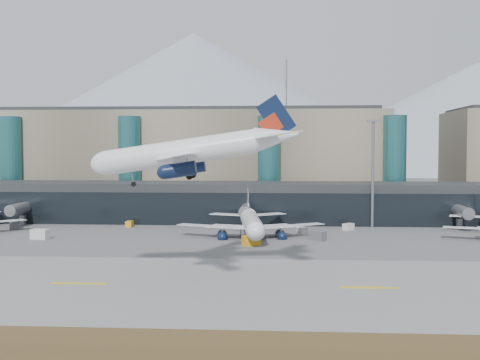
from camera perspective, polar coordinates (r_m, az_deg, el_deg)
name	(u,v)px	position (r m, az deg, el deg)	size (l,w,h in m)	color
ground	(230,265)	(98.07, -0.92, -8.03)	(900.00, 900.00, 0.00)	#515154
runway_strip	(222,286)	(83.45, -1.76, -9.98)	(400.00, 40.00, 0.04)	slate
dirt_verge	(197,346)	(59.52, -4.13, -15.39)	(400.00, 14.00, 0.03)	#47351E
runway_markings	(222,285)	(83.44, -1.76, -9.96)	(128.00, 1.00, 0.02)	gold
concourse	(248,202)	(154.49, 0.80, -2.12)	(170.00, 27.00, 10.00)	black
terminal_main	(174,159)	(188.84, -6.30, 1.97)	(130.00, 30.00, 31.00)	gray
teal_towers	(199,165)	(171.54, -3.92, 1.41)	(116.40, 19.40, 46.00)	#235F62
mountain_ridge	(289,114)	(476.78, 4.71, 6.23)	(910.00, 400.00, 110.00)	gray
lightmast_mid	(373,167)	(145.72, 12.48, 1.22)	(3.00, 1.20, 25.60)	slate
hero_jet	(202,144)	(86.23, -3.61, 3.46)	(30.56, 31.57, 10.16)	white
jet_parked_mid	(251,217)	(129.27, 1.04, -3.53)	(33.14, 32.91, 10.73)	white
veh_a	(40,234)	(131.78, -18.43, -4.90)	(3.59, 2.02, 2.02)	silver
veh_b	(129,224)	(146.75, -10.45, -4.13)	(2.39, 1.47, 1.38)	orange
veh_c	(318,236)	(124.56, 7.36, -5.25)	(3.39, 1.79, 1.88)	#505156
veh_d	(348,227)	(140.74, 10.23, -4.39)	(2.71, 1.45, 1.55)	silver
veh_f	(14,225)	(150.04, -20.63, -4.00)	(3.48, 1.84, 1.94)	#505156
veh_g	(302,231)	(132.46, 5.90, -4.82)	(2.66, 1.55, 1.55)	silver
veh_h	(251,241)	(116.93, 1.07, -5.76)	(3.45, 1.81, 1.91)	orange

